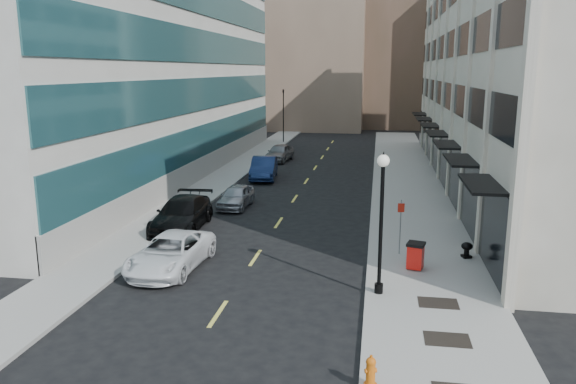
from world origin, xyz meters
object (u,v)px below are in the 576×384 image
(lamppost, at_px, (382,212))
(car_grey_sedan, at_px, (279,153))
(urn_planter, at_px, (467,248))
(fire_hydrant, at_px, (371,371))
(sign_post, at_px, (401,219))
(car_silver_sedan, at_px, (236,196))
(car_blue_sedan, at_px, (264,168))
(car_white_van, at_px, (171,253))
(trash_bin, at_px, (415,255))
(car_black_pickup, at_px, (182,214))
(traffic_signal, at_px, (283,93))

(lamppost, bearing_deg, car_grey_sedan, 106.68)
(lamppost, relative_size, urn_planter, 7.69)
(fire_hydrant, distance_m, sign_post, 11.30)
(lamppost, bearing_deg, urn_planter, 50.82)
(car_silver_sedan, bearing_deg, car_blue_sedan, 92.91)
(car_white_van, height_order, car_grey_sedan, car_grey_sedan)
(fire_hydrant, distance_m, trash_bin, 9.42)
(car_blue_sedan, bearing_deg, car_black_pickup, -102.10)
(car_silver_sedan, bearing_deg, fire_hydrant, -64.07)
(traffic_signal, xyz_separation_m, sign_post, (11.90, -38.81, -3.96))
(car_silver_sedan, distance_m, car_grey_sedan, 17.90)
(car_blue_sedan, xyz_separation_m, sign_post, (9.75, -17.15, 0.90))
(car_white_van, bearing_deg, urn_planter, 17.06)
(car_white_van, distance_m, lamppost, 9.20)
(car_grey_sedan, bearing_deg, lamppost, -66.51)
(car_white_van, relative_size, lamppost, 0.99)
(car_white_van, bearing_deg, car_black_pickup, 108.34)
(car_black_pickup, xyz_separation_m, car_grey_sedan, (1.14, 23.14, -0.04))
(car_silver_sedan, height_order, urn_planter, car_silver_sedan)
(car_silver_sedan, distance_m, fire_hydrant, 20.91)
(car_grey_sedan, height_order, fire_hydrant, car_grey_sedan)
(fire_hydrant, bearing_deg, car_white_van, 117.73)
(traffic_signal, distance_m, sign_post, 40.79)
(lamppost, bearing_deg, car_black_pickup, 144.14)
(traffic_signal, bearing_deg, car_white_van, -86.87)
(fire_hydrant, bearing_deg, car_grey_sedan, 84.62)
(car_white_van, xyz_separation_m, fire_hydrant, (8.50, -8.00, -0.16))
(trash_bin, bearing_deg, car_white_van, -158.47)
(car_blue_sedan, relative_size, trash_bin, 4.53)
(car_blue_sedan, relative_size, urn_planter, 7.44)
(urn_planter, bearing_deg, car_white_van, -166.03)
(car_grey_sedan, relative_size, sign_post, 1.86)
(car_black_pickup, bearing_deg, car_white_van, -77.54)
(car_grey_sedan, bearing_deg, traffic_signal, 104.85)
(traffic_signal, distance_m, urn_planter, 41.93)
(car_blue_sedan, distance_m, sign_post, 19.75)
(car_blue_sedan, bearing_deg, car_silver_sedan, -95.44)
(car_silver_sedan, height_order, lamppost, lamppost)
(lamppost, distance_m, urn_planter, 6.63)
(car_silver_sedan, distance_m, trash_bin, 14.16)
(car_grey_sedan, relative_size, fire_hydrant, 5.30)
(urn_planter, bearing_deg, car_blue_sedan, 126.36)
(car_silver_sedan, relative_size, car_blue_sedan, 0.78)
(traffic_signal, xyz_separation_m, car_white_van, (2.30, -42.00, -4.98))
(car_grey_sedan, bearing_deg, car_blue_sedan, -81.14)
(traffic_signal, distance_m, car_grey_sedan, 14.02)
(traffic_signal, height_order, trash_bin, traffic_signal)
(sign_post, bearing_deg, urn_planter, -7.74)
(trash_bin, bearing_deg, urn_planter, 52.78)
(traffic_signal, relative_size, urn_planter, 10.08)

